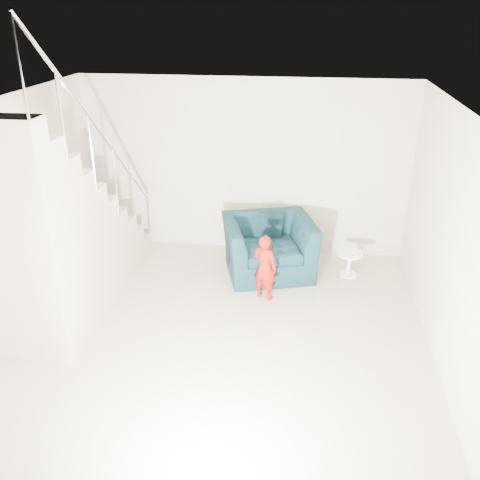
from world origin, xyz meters
name	(u,v)px	position (x,y,z in m)	size (l,w,h in m)	color
floor	(213,349)	(0.00, 0.00, 0.00)	(5.50, 5.50, 0.00)	gray
ceiling	(206,114)	(0.00, 0.00, 2.70)	(5.50, 5.50, 0.00)	silver
back_wall	(244,168)	(0.00, 2.75, 1.35)	(5.00, 5.00, 0.00)	#A39984
front_wall	(117,452)	(0.00, -2.75, 1.35)	(5.00, 5.00, 0.00)	#A39984
right_wall	(459,259)	(2.50, 0.00, 1.35)	(5.50, 5.50, 0.00)	#A39984
armchair	(269,246)	(0.47, 1.97, 0.41)	(1.26, 1.10, 0.82)	black
toddler	(265,267)	(0.48, 1.22, 0.46)	(0.34, 0.22, 0.93)	#9D0505
side_table	(349,260)	(1.65, 2.02, 0.25)	(0.37, 0.37, 0.37)	white
staircase	(60,245)	(-2.00, 0.55, 0.95)	(1.02, 3.03, 3.62)	#ADA089
cushion	(270,226)	(0.46, 2.17, 0.65)	(0.38, 0.11, 0.36)	black
throw	(232,240)	(-0.07, 1.89, 0.51)	(0.05, 0.47, 0.53)	black
phone	(272,246)	(0.57, 1.17, 0.80)	(0.02, 0.05, 0.10)	black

